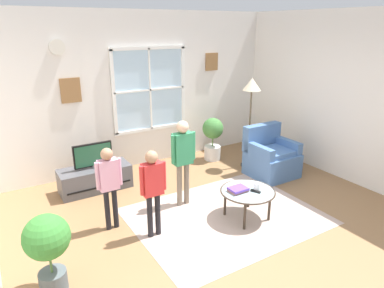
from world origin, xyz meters
TOP-DOWN VIEW (x-y plane):
  - ground_plane at (0.00, 0.00)m, footprint 5.88×5.95m
  - back_wall at (0.00, 2.73)m, footprint 5.28×0.17m
  - side_wall_right at (2.70, 0.00)m, footprint 0.12×5.35m
  - area_rug at (0.14, 0.25)m, footprint 2.51×1.98m
  - tv_stand at (-1.15, 2.03)m, footprint 1.11×0.48m
  - television at (-1.15, 2.02)m, footprint 0.61×0.08m
  - armchair at (1.67, 1.00)m, footprint 0.76×0.74m
  - coffee_table at (0.37, 0.07)m, footprint 0.75×0.75m
  - book_stack at (0.24, 0.12)m, footprint 0.25×0.19m
  - cup at (0.48, 0.02)m, footprint 0.09×0.09m
  - remote_near_books at (0.43, -0.01)m, footprint 0.09×0.14m
  - remote_near_cup at (0.31, 0.13)m, footprint 0.11×0.14m
  - person_green_shirt at (-0.19, 0.86)m, footprint 0.39×0.18m
  - person_red_shirt at (-0.91, 0.35)m, footprint 0.34×0.16m
  - person_pink_shirt at (-1.30, 0.79)m, footprint 0.34×0.15m
  - potted_plant_by_window at (1.23, 2.15)m, footprint 0.41×0.41m
  - potted_plant_corner at (-2.19, -0.02)m, footprint 0.45×0.45m
  - floor_lamp at (1.60, 1.52)m, footprint 0.32×0.32m

SIDE VIEW (x-z plane):
  - ground_plane at x=0.00m, z-range -0.02..0.00m
  - area_rug at x=0.14m, z-range 0.00..0.01m
  - tv_stand at x=-1.15m, z-range 0.00..0.38m
  - armchair at x=1.67m, z-range -0.11..0.76m
  - coffee_table at x=0.37m, z-range 0.18..0.59m
  - remote_near_books at x=0.43m, z-range 0.41..0.43m
  - remote_near_cup at x=0.31m, z-range 0.41..0.43m
  - book_stack at x=0.24m, z-range 0.41..0.47m
  - cup at x=0.48m, z-range 0.41..0.52m
  - potted_plant_by_window at x=1.23m, z-range 0.07..0.91m
  - potted_plant_corner at x=-2.19m, z-range 0.12..0.97m
  - television at x=-1.15m, z-range 0.39..0.80m
  - person_pink_shirt at x=-1.30m, z-range 0.14..1.26m
  - person_red_shirt at x=-0.91m, z-range 0.14..1.29m
  - person_green_shirt at x=-0.19m, z-range 0.16..1.45m
  - floor_lamp at x=1.60m, z-range 0.56..2.22m
  - side_wall_right at x=2.70m, z-range 0.00..2.79m
  - back_wall at x=0.00m, z-range 0.00..2.80m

